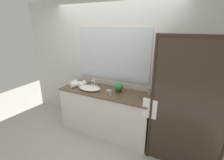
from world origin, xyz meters
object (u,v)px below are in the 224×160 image
object	(u,v)px
amenity_bottle_conditioner	(150,93)
rolled_towel_far_edge	(82,84)
rolled_towel_middle	(76,85)
potted_plant	(119,87)
rolled_towel_near_edge	(74,83)
sink_basin	(90,88)
soap_dish	(109,90)
amenity_bottle_lotion	(111,94)
faucet	(94,84)

from	to	relation	value
amenity_bottle_conditioner	rolled_towel_far_edge	bearing A→B (deg)	-172.14
rolled_towel_middle	amenity_bottle_conditioner	bearing A→B (deg)	9.82
potted_plant	rolled_towel_near_edge	world-z (taller)	potted_plant
sink_basin	potted_plant	world-z (taller)	potted_plant
soap_dish	rolled_towel_far_edge	world-z (taller)	rolled_towel_far_edge
sink_basin	potted_plant	xyz separation A→B (m)	(0.56, 0.13, 0.07)
rolled_towel_near_edge	rolled_towel_middle	bearing A→B (deg)	-27.86
amenity_bottle_conditioner	rolled_towel_near_edge	size ratio (longest dim) A/B	0.56
amenity_bottle_lotion	rolled_towel_middle	distance (m)	0.84
amenity_bottle_conditioner	rolled_towel_middle	bearing A→B (deg)	-170.18
amenity_bottle_conditioner	rolled_towel_near_edge	distance (m)	1.57
soap_dish	rolled_towel_near_edge	world-z (taller)	rolled_towel_near_edge
sink_basin	rolled_towel_middle	size ratio (longest dim) A/B	1.85
potted_plant	rolled_towel_far_edge	distance (m)	0.79
sink_basin	soap_dish	distance (m)	0.39
faucet	amenity_bottle_conditioner	distance (m)	1.12
rolled_towel_middle	rolled_towel_far_edge	world-z (taller)	rolled_towel_far_edge
potted_plant	soap_dish	world-z (taller)	potted_plant
amenity_bottle_lotion	faucet	bearing A→B (deg)	155.16
amenity_bottle_conditioner	rolled_towel_middle	size ratio (longest dim) A/B	0.42
potted_plant	soap_dish	bearing A→B (deg)	-171.15
potted_plant	amenity_bottle_conditioner	distance (m)	0.57
potted_plant	rolled_towel_near_edge	xyz separation A→B (m)	(-1.01, -0.07, -0.05)
faucet	amenity_bottle_conditioner	xyz separation A→B (m)	(1.11, 0.09, -0.01)
faucet	rolled_towel_near_edge	world-z (taller)	faucet
sink_basin	rolled_towel_far_edge	world-z (taller)	rolled_towel_far_edge
faucet	sink_basin	bearing A→B (deg)	-90.00
rolled_towel_near_edge	amenity_bottle_conditioner	bearing A→B (deg)	7.05
sink_basin	amenity_bottle_lotion	size ratio (longest dim) A/B	6.07
sink_basin	rolled_towel_near_edge	world-z (taller)	rolled_towel_near_edge
sink_basin	potted_plant	bearing A→B (deg)	12.57
soap_dish	rolled_towel_middle	distance (m)	0.72
amenity_bottle_lotion	rolled_towel_near_edge	size ratio (longest dim) A/B	0.41
soap_dish	amenity_bottle_lotion	xyz separation A→B (m)	(0.12, -0.17, 0.02)
soap_dish	amenity_bottle_lotion	size ratio (longest dim) A/B	1.36
soap_dish	amenity_bottle_conditioner	xyz separation A→B (m)	(0.74, 0.16, 0.03)
faucet	soap_dish	world-z (taller)	faucet
sink_basin	faucet	xyz separation A→B (m)	(0.00, 0.16, 0.02)
soap_dish	rolled_towel_near_edge	distance (m)	0.82
rolled_towel_near_edge	rolled_towel_middle	world-z (taller)	rolled_towel_near_edge
faucet	amenity_bottle_conditioner	world-z (taller)	faucet
rolled_towel_far_edge	amenity_bottle_lotion	bearing A→B (deg)	-10.65
amenity_bottle_conditioner	rolled_towel_near_edge	world-z (taller)	amenity_bottle_conditioner
amenity_bottle_conditioner	rolled_towel_far_edge	world-z (taller)	rolled_towel_far_edge
amenity_bottle_conditioner	rolled_towel_near_edge	xyz separation A→B (m)	(-1.56, -0.19, -0.00)
sink_basin	amenity_bottle_lotion	xyz separation A→B (m)	(0.50, -0.07, 0.00)
potted_plant	rolled_towel_middle	size ratio (longest dim) A/B	0.75
faucet	rolled_towel_near_edge	bearing A→B (deg)	-167.29
faucet	rolled_towel_near_edge	size ratio (longest dim) A/B	0.94
faucet	rolled_towel_middle	world-z (taller)	faucet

